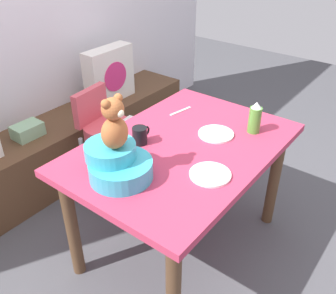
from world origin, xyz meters
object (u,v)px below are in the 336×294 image
(dinner_plate_far, at_px, (216,134))
(coffee_mug, at_px, (140,135))
(pillow_floral_right, at_px, (109,75))
(book_stack, at_px, (28,131))
(teddy_bear, at_px, (114,124))
(ketchup_bottle, at_px, (255,118))
(dining_table, at_px, (182,162))
(infant_seat_teal, at_px, (117,163))
(dinner_plate_near, at_px, (210,174))
(highchair, at_px, (107,129))

(dinner_plate_far, bearing_deg, coffee_mug, 139.33)
(pillow_floral_right, relative_size, book_stack, 2.20)
(pillow_floral_right, distance_m, teddy_bear, 1.52)
(book_stack, bearing_deg, teddy_bear, -100.63)
(ketchup_bottle, xyz_separation_m, dinner_plate_far, (-0.16, 0.15, -0.08))
(dining_table, height_order, ketchup_bottle, ketchup_bottle)
(infant_seat_teal, bearing_deg, pillow_floral_right, 47.23)
(infant_seat_teal, distance_m, dinner_plate_near, 0.44)
(dinner_plate_near, bearing_deg, dining_table, 61.73)
(dining_table, distance_m, infant_seat_teal, 0.45)
(book_stack, xyz_separation_m, teddy_bear, (-0.21, -1.11, 0.51))
(pillow_floral_right, relative_size, teddy_bear, 1.76)
(book_stack, height_order, dining_table, dining_table)
(coffee_mug, bearing_deg, ketchup_bottle, -41.32)
(pillow_floral_right, bearing_deg, ketchup_bottle, -99.31)
(pillow_floral_right, height_order, dinner_plate_far, pillow_floral_right)
(dinner_plate_far, bearing_deg, ketchup_bottle, -42.59)
(pillow_floral_right, xyz_separation_m, highchair, (-0.46, -0.42, -0.16))
(teddy_bear, relative_size, ketchup_bottle, 1.35)
(highchair, height_order, coffee_mug, coffee_mug)
(dining_table, distance_m, highchair, 0.77)
(ketchup_bottle, height_order, dinner_plate_far, ketchup_bottle)
(teddy_bear, xyz_separation_m, coffee_mug, (0.29, 0.12, -0.23))
(infant_seat_teal, relative_size, dinner_plate_near, 1.65)
(ketchup_bottle, distance_m, dinner_plate_near, 0.51)
(ketchup_bottle, xyz_separation_m, dinner_plate_near, (-0.51, -0.03, -0.08))
(pillow_floral_right, relative_size, dinner_plate_far, 2.20)
(infant_seat_teal, xyz_separation_m, dinner_plate_near, (0.27, -0.34, -0.07))
(coffee_mug, height_order, dinner_plate_near, coffee_mug)
(dining_table, relative_size, dinner_plate_near, 6.28)
(highchair, relative_size, coffee_mug, 6.58)
(highchair, distance_m, dinner_plate_near, 1.07)
(infant_seat_teal, bearing_deg, coffee_mug, 21.75)
(teddy_bear, xyz_separation_m, dinner_plate_far, (0.61, -0.16, -0.27))
(infant_seat_teal, height_order, teddy_bear, teddy_bear)
(teddy_bear, relative_size, dinner_plate_far, 1.25)
(pillow_floral_right, xyz_separation_m, dining_table, (-0.59, -1.17, -0.05))
(teddy_bear, bearing_deg, dining_table, -11.08)
(book_stack, bearing_deg, pillow_floral_right, -1.51)
(pillow_floral_right, height_order, dinner_plate_near, pillow_floral_right)
(infant_seat_teal, relative_size, teddy_bear, 1.32)
(teddy_bear, relative_size, coffee_mug, 2.08)
(coffee_mug, xyz_separation_m, dinner_plate_far, (0.32, -0.28, -0.04))
(dinner_plate_far, bearing_deg, dinner_plate_near, -152.56)
(ketchup_bottle, bearing_deg, pillow_floral_right, 80.69)
(infant_seat_teal, relative_size, dinner_plate_far, 1.65)
(teddy_bear, bearing_deg, pillow_floral_right, 47.24)
(book_stack, bearing_deg, infant_seat_teal, -100.63)
(infant_seat_teal, distance_m, dinner_plate_far, 0.64)
(pillow_floral_right, height_order, dining_table, pillow_floral_right)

